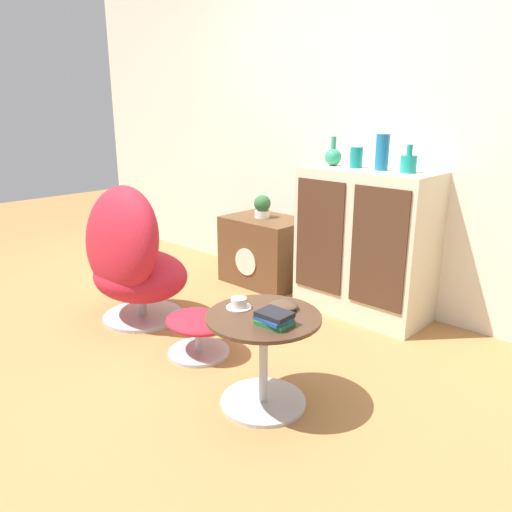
# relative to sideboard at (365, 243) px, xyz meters

# --- Properties ---
(ground_plane) EXTENTS (12.00, 12.00, 0.00)m
(ground_plane) POSITION_rel_sideboard_xyz_m (-0.33, -1.46, -0.52)
(ground_plane) COLOR #A87542
(wall_back) EXTENTS (6.40, 0.06, 2.60)m
(wall_back) POSITION_rel_sideboard_xyz_m (-0.33, 0.26, 0.78)
(wall_back) COLOR silver
(wall_back) RESTS_ON ground_plane
(sideboard) EXTENTS (0.92, 0.46, 1.03)m
(sideboard) POSITION_rel_sideboard_xyz_m (0.00, 0.00, 0.00)
(sideboard) COLOR beige
(sideboard) RESTS_ON ground_plane
(tv_console) EXTENTS (0.67, 0.48, 0.56)m
(tv_console) POSITION_rel_sideboard_xyz_m (-0.93, -0.01, -0.24)
(tv_console) COLOR brown
(tv_console) RESTS_ON ground_plane
(egg_chair) EXTENTS (0.73, 0.67, 0.97)m
(egg_chair) POSITION_rel_sideboard_xyz_m (-1.07, -1.21, -0.07)
(egg_chair) COLOR #B7B7BC
(egg_chair) RESTS_ON ground_plane
(ottoman) EXTENTS (0.42, 0.37, 0.25)m
(ottoman) POSITION_rel_sideboard_xyz_m (-0.36, -1.23, -0.34)
(ottoman) COLOR #B7B7BC
(ottoman) RESTS_ON ground_plane
(coffee_table) EXTENTS (0.56, 0.56, 0.48)m
(coffee_table) POSITION_rel_sideboard_xyz_m (0.28, -1.35, -0.23)
(coffee_table) COLOR #B7B7BC
(coffee_table) RESTS_ON ground_plane
(vase_leftmost) EXTENTS (0.12, 0.12, 0.20)m
(vase_leftmost) POSITION_rel_sideboard_xyz_m (-0.30, 0.00, 0.58)
(vase_leftmost) COLOR #2D8E6B
(vase_leftmost) RESTS_ON sideboard
(vase_inner_left) EXTENTS (0.09, 0.09, 0.14)m
(vase_inner_left) POSITION_rel_sideboard_xyz_m (-0.11, 0.00, 0.58)
(vase_inner_left) COLOR #147A75
(vase_inner_left) RESTS_ON sideboard
(vase_inner_right) EXTENTS (0.09, 0.09, 0.23)m
(vase_inner_right) POSITION_rel_sideboard_xyz_m (0.08, 0.00, 0.63)
(vase_inner_right) COLOR #196699
(vase_inner_right) RESTS_ON sideboard
(vase_rightmost) EXTENTS (0.10, 0.10, 0.18)m
(vase_rightmost) POSITION_rel_sideboard_xyz_m (0.27, 0.00, 0.58)
(vase_rightmost) COLOR teal
(vase_rightmost) RESTS_ON sideboard
(potted_plant) EXTENTS (0.14, 0.14, 0.19)m
(potted_plant) POSITION_rel_sideboard_xyz_m (-0.97, -0.01, 0.13)
(potted_plant) COLOR silver
(potted_plant) RESTS_ON tv_console
(teacup) EXTENTS (0.13, 0.13, 0.05)m
(teacup) POSITION_rel_sideboard_xyz_m (0.13, -1.36, -0.02)
(teacup) COLOR silver
(teacup) RESTS_ON coffee_table
(book_stack) EXTENTS (0.16, 0.13, 0.06)m
(book_stack) POSITION_rel_sideboard_xyz_m (0.38, -1.39, -0.01)
(book_stack) COLOR #237038
(book_stack) RESTS_ON coffee_table
(bowl) EXTENTS (0.14, 0.14, 0.04)m
(bowl) POSITION_rel_sideboard_xyz_m (0.30, -1.22, -0.02)
(bowl) COLOR #4C3828
(bowl) RESTS_ON coffee_table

